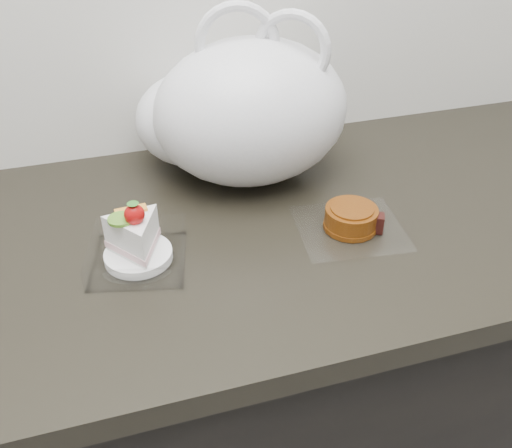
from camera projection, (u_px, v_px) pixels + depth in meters
counter at (189, 412)px, 1.17m from camera, size 2.04×0.64×0.90m
cake_tray at (137, 245)px, 0.85m from camera, size 0.17×0.17×0.11m
mooncake_wrap at (352, 220)px, 0.93m from camera, size 0.19×0.18×0.04m
plastic_bag at (239, 113)px, 1.01m from camera, size 0.43×0.37×0.32m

